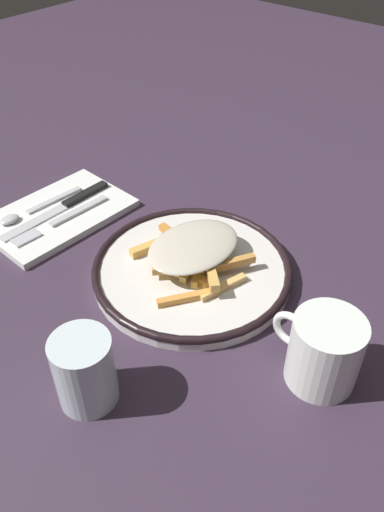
{
  "coord_description": "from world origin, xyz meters",
  "views": [
    {
      "loc": [
        -0.36,
        0.42,
        0.5
      ],
      "look_at": [
        0.0,
        0.0,
        0.04
      ],
      "focal_mm": 36.29,
      "sensor_mm": 36.0,
      "label": 1
    }
  ],
  "objects_px": {
    "plate": "(192,269)",
    "fries_heap": "(193,251)",
    "knife": "(66,205)",
    "fork": "(62,220)",
    "water_glass": "(85,371)",
    "coffee_mug": "(324,351)",
    "spoon": "(28,212)",
    "napkin": "(58,214)"
  },
  "relations": [
    {
      "from": "plate",
      "to": "fries_heap",
      "type": "xyz_separation_m",
      "value": [
        0.0,
        -0.01,
        0.03
      ]
    },
    {
      "from": "fries_heap",
      "to": "knife",
      "type": "xyz_separation_m",
      "value": [
        0.26,
        0.02,
        -0.03
      ]
    },
    {
      "from": "fork",
      "to": "water_glass",
      "type": "bearing_deg",
      "value": 146.49
    },
    {
      "from": "plate",
      "to": "coffee_mug",
      "type": "bearing_deg",
      "value": 170.54
    },
    {
      "from": "fries_heap",
      "to": "knife",
      "type": "distance_m",
      "value": 0.26
    },
    {
      "from": "fork",
      "to": "spoon",
      "type": "height_order",
      "value": "spoon"
    },
    {
      "from": "fork",
      "to": "water_glass",
      "type": "height_order",
      "value": "water_glass"
    },
    {
      "from": "fork",
      "to": "coffee_mug",
      "type": "distance_m",
      "value": 0.46
    },
    {
      "from": "knife",
      "to": "water_glass",
      "type": "relative_size",
      "value": 2.3
    },
    {
      "from": "fries_heap",
      "to": "spoon",
      "type": "xyz_separation_m",
      "value": [
        0.29,
        0.07,
        -0.02
      ]
    },
    {
      "from": "napkin",
      "to": "fork",
      "type": "xyz_separation_m",
      "value": [
        -0.03,
        0.01,
        0.01
      ]
    },
    {
      "from": "knife",
      "to": "coffee_mug",
      "type": "relative_size",
      "value": 1.9
    },
    {
      "from": "napkin",
      "to": "fork",
      "type": "bearing_deg",
      "value": 155.89
    },
    {
      "from": "fries_heap",
      "to": "fork",
      "type": "xyz_separation_m",
      "value": [
        0.23,
        0.05,
        -0.03
      ]
    },
    {
      "from": "plate",
      "to": "spoon",
      "type": "distance_m",
      "value": 0.3
    },
    {
      "from": "plate",
      "to": "napkin",
      "type": "distance_m",
      "value": 0.26
    },
    {
      "from": "plate",
      "to": "water_glass",
      "type": "distance_m",
      "value": 0.24
    },
    {
      "from": "water_glass",
      "to": "plate",
      "type": "bearing_deg",
      "value": -79.28
    },
    {
      "from": "napkin",
      "to": "spoon",
      "type": "bearing_deg",
      "value": 48.79
    },
    {
      "from": "fries_heap",
      "to": "coffee_mug",
      "type": "xyz_separation_m",
      "value": [
        -0.23,
        0.04,
        0.01
      ]
    },
    {
      "from": "fries_heap",
      "to": "napkin",
      "type": "relative_size",
      "value": 0.78
    },
    {
      "from": "plate",
      "to": "coffee_mug",
      "type": "distance_m",
      "value": 0.23
    },
    {
      "from": "water_glass",
      "to": "coffee_mug",
      "type": "bearing_deg",
      "value": -133.56
    },
    {
      "from": "fries_heap",
      "to": "water_glass",
      "type": "distance_m",
      "value": 0.24
    },
    {
      "from": "knife",
      "to": "coffee_mug",
      "type": "xyz_separation_m",
      "value": [
        -0.49,
        0.02,
        0.03
      ]
    },
    {
      "from": "coffee_mug",
      "to": "spoon",
      "type": "bearing_deg",
      "value": 3.43
    },
    {
      "from": "fork",
      "to": "knife",
      "type": "distance_m",
      "value": 0.04
    },
    {
      "from": "coffee_mug",
      "to": "plate",
      "type": "bearing_deg",
      "value": -9.46
    },
    {
      "from": "napkin",
      "to": "knife",
      "type": "xyz_separation_m",
      "value": [
        -0.0,
        -0.02,
        0.01
      ]
    },
    {
      "from": "fries_heap",
      "to": "fork",
      "type": "bearing_deg",
      "value": 12.62
    },
    {
      "from": "napkin",
      "to": "coffee_mug",
      "type": "height_order",
      "value": "coffee_mug"
    },
    {
      "from": "napkin",
      "to": "water_glass",
      "type": "xyz_separation_m",
      "value": [
        -0.31,
        0.2,
        0.04
      ]
    },
    {
      "from": "fries_heap",
      "to": "spoon",
      "type": "relative_size",
      "value": 1.17
    },
    {
      "from": "knife",
      "to": "fork",
      "type": "bearing_deg",
      "value": 130.88
    },
    {
      "from": "plate",
      "to": "water_glass",
      "type": "height_order",
      "value": "water_glass"
    },
    {
      "from": "spoon",
      "to": "water_glass",
      "type": "relative_size",
      "value": 1.67
    },
    {
      "from": "plate",
      "to": "fork",
      "type": "height_order",
      "value": "plate"
    },
    {
      "from": "plate",
      "to": "coffee_mug",
      "type": "xyz_separation_m",
      "value": [
        -0.23,
        0.04,
        0.03
      ]
    },
    {
      "from": "napkin",
      "to": "coffee_mug",
      "type": "relative_size",
      "value": 2.07
    },
    {
      "from": "coffee_mug",
      "to": "fries_heap",
      "type": "bearing_deg",
      "value": -10.64
    },
    {
      "from": "knife",
      "to": "water_glass",
      "type": "xyz_separation_m",
      "value": [
        -0.31,
        0.22,
        0.03
      ]
    },
    {
      "from": "plate",
      "to": "fork",
      "type": "distance_m",
      "value": 0.24
    }
  ]
}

